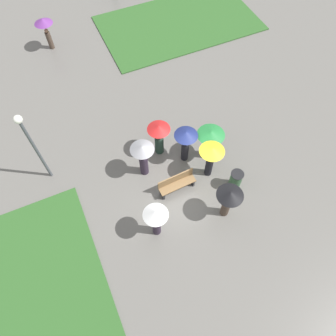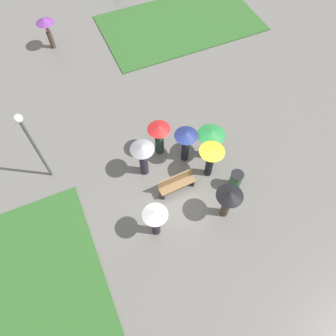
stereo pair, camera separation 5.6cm
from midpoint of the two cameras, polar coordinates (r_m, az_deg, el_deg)
name	(u,v)px [view 2 (the right image)]	position (r m, az deg, el deg)	size (l,w,h in m)	color
ground_plane	(180,181)	(14.32, 2.16, -2.31)	(90.00, 90.00, 0.00)	#66635E
lawn_patch_near	(7,295)	(13.94, -26.15, -19.17)	(6.88, 6.58, 0.06)	#2D5B26
lawn_patch_far	(180,23)	(21.96, 2.21, 23.92)	(9.44, 5.55, 0.06)	#2D5B26
park_bench	(176,183)	(13.75, 1.60, -2.61)	(1.63, 0.49, 0.90)	brown
lamp_post	(31,140)	(13.35, -22.66, 4.58)	(0.32, 0.32, 3.96)	#474C51
trash_bin	(236,180)	(14.07, 11.79, -2.10)	(0.55, 0.55, 0.98)	#335638
crowd_person_yellow	(211,156)	(13.47, 7.64, 2.08)	(1.04, 1.04, 1.91)	black
crowd_person_grey	(143,155)	(13.51, -4.28, 2.24)	(1.00, 1.00, 1.94)	#2D2333
crowd_person_white	(155,218)	(12.09, -2.09, -8.63)	(0.95, 0.95, 1.91)	#2D2333
crowd_person_green	(211,138)	(14.07, 7.53, 5.16)	(1.19, 1.19, 1.77)	black
crowd_person_black	(228,199)	(12.67, 10.61, -5.32)	(1.04, 1.04, 1.82)	#47382D
crowd_person_red	(159,135)	(14.21, -1.44, 5.74)	(1.00, 1.00, 1.81)	#1E3328
crowd_person_navy	(186,140)	(13.84, 3.25, 4.87)	(1.00, 1.00, 1.92)	black
lone_walker_mid_plaza	(46,25)	(20.43, -20.41, 22.28)	(0.99, 0.99, 1.85)	#47382D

